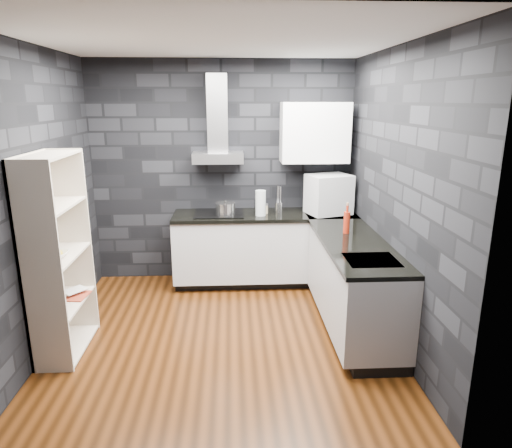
{
  "coord_description": "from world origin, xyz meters",
  "views": [
    {
      "loc": [
        0.11,
        -4.04,
        2.23
      ],
      "look_at": [
        0.35,
        0.45,
        1.0
      ],
      "focal_mm": 32.0,
      "sensor_mm": 36.0,
      "label": 1
    }
  ],
  "objects": [
    {
      "name": "hood_chimney",
      "position": [
        -0.05,
        1.5,
        2.07
      ],
      "size": [
        0.24,
        0.2,
        0.9
      ],
      "primitive_type": "cube",
      "color": "#ACACB1",
      "rests_on": "hood_body"
    },
    {
      "name": "wall_right",
      "position": [
        1.62,
        0.0,
        1.35
      ],
      "size": [
        0.05,
        3.2,
        2.7
      ],
      "primitive_type": "cube",
      "color": "black",
      "rests_on": "ground"
    },
    {
      "name": "counter_right_cab",
      "position": [
        1.3,
        0.1,
        0.48
      ],
      "size": [
        0.6,
        1.8,
        0.76
      ],
      "primitive_type": "cube",
      "color": "#BBBBC0",
      "rests_on": "ground"
    },
    {
      "name": "glass_vase",
      "position": [
        0.44,
        1.2,
        1.05
      ],
      "size": [
        0.15,
        0.15,
        0.3
      ],
      "primitive_type": "cylinder",
      "rotation": [
        0.0,
        0.0,
        0.29
      ],
      "color": "silver",
      "rests_on": "counter_back_top"
    },
    {
      "name": "counter_back_top",
      "position": [
        0.5,
        1.29,
        0.88
      ],
      "size": [
        2.2,
        0.62,
        0.04
      ],
      "primitive_type": "cube",
      "color": "black",
      "rests_on": "counter_back_cab"
    },
    {
      "name": "sink_rim",
      "position": [
        1.3,
        -0.4,
        0.89
      ],
      "size": [
        0.44,
        0.4,
        0.01
      ],
      "primitive_type": "cube",
      "color": "#ACACB1",
      "rests_on": "counter_right_top"
    },
    {
      "name": "pot",
      "position": [
        0.03,
        1.2,
        0.98
      ],
      "size": [
        0.26,
        0.26,
        0.13
      ],
      "primitive_type": "cylinder",
      "rotation": [
        0.0,
        0.0,
        0.19
      ],
      "color": "silver",
      "rests_on": "cooktop"
    },
    {
      "name": "wall_back",
      "position": [
        0.0,
        1.62,
        1.35
      ],
      "size": [
        3.2,
        0.05,
        2.7
      ],
      "primitive_type": "cube",
      "color": "black",
      "rests_on": "ground"
    },
    {
      "name": "counter_corner_top",
      "position": [
        1.3,
        1.3,
        0.88
      ],
      "size": [
        0.62,
        0.62,
        0.04
      ],
      "primitive_type": "cube",
      "color": "black",
      "rests_on": "counter_right_cab"
    },
    {
      "name": "wall_left",
      "position": [
        -1.62,
        0.0,
        1.35
      ],
      "size": [
        0.05,
        3.2,
        2.7
      ],
      "primitive_type": "cube",
      "color": "black",
      "rests_on": "ground"
    },
    {
      "name": "counter_right_top",
      "position": [
        1.29,
        0.1,
        0.88
      ],
      "size": [
        0.62,
        1.8,
        0.04
      ],
      "primitive_type": "cube",
      "color": "black",
      "rests_on": "counter_right_cab"
    },
    {
      "name": "toekick_back",
      "position": [
        0.5,
        1.34,
        0.05
      ],
      "size": [
        2.18,
        0.5,
        0.1
      ],
      "primitive_type": "cube",
      "color": "black",
      "rests_on": "ground"
    },
    {
      "name": "wall_front",
      "position": [
        0.0,
        -1.62,
        1.35
      ],
      "size": [
        3.2,
        0.05,
        2.7
      ],
      "primitive_type": "cube",
      "color": "black",
      "rests_on": "ground"
    },
    {
      "name": "counter_back_cab",
      "position": [
        0.5,
        1.3,
        0.48
      ],
      "size": [
        2.2,
        0.6,
        0.76
      ],
      "primitive_type": "cube",
      "color": "#BBBBC0",
      "rests_on": "ground"
    },
    {
      "name": "bookshelf",
      "position": [
        -1.42,
        -0.17,
        0.9
      ],
      "size": [
        0.49,
        0.85,
        1.8
      ],
      "primitive_type": "cube",
      "rotation": [
        0.0,
        0.0,
        0.19
      ],
      "color": "beige",
      "rests_on": "ground"
    },
    {
      "name": "appliance_garage",
      "position": [
        1.27,
        1.27,
        1.12
      ],
      "size": [
        0.58,
        0.51,
        0.48
      ],
      "primitive_type": "cube",
      "rotation": [
        0.0,
        0.0,
        0.32
      ],
      "color": "silver",
      "rests_on": "counter_back_top"
    },
    {
      "name": "fruit_bowl",
      "position": [
        -1.42,
        -0.24,
        0.94
      ],
      "size": [
        0.24,
        0.24,
        0.05
      ],
      "primitive_type": "imported",
      "rotation": [
        0.0,
        0.0,
        -0.12
      ],
      "color": "white",
      "rests_on": "bookshelf"
    },
    {
      "name": "ground",
      "position": [
        0.0,
        0.0,
        0.0
      ],
      "size": [
        3.2,
        3.2,
        0.0
      ],
      "primitive_type": "plane",
      "color": "#44210B"
    },
    {
      "name": "upper_cabinet",
      "position": [
        1.1,
        1.43,
        1.85
      ],
      "size": [
        0.8,
        0.35,
        0.7
      ],
      "primitive_type": "cube",
      "color": "white",
      "rests_on": "wall_back"
    },
    {
      "name": "red_bottle",
      "position": [
        1.28,
        0.42,
        1.01
      ],
      "size": [
        0.07,
        0.07,
        0.22
      ],
      "primitive_type": "cylinder",
      "rotation": [
        0.0,
        0.0,
        -0.0
      ],
      "color": "maroon",
      "rests_on": "counter_right_top"
    },
    {
      "name": "cooktop",
      "position": [
        -0.05,
        1.3,
        0.91
      ],
      "size": [
        0.58,
        0.5,
        0.01
      ],
      "primitive_type": "cube",
      "color": "black",
      "rests_on": "counter_back_top"
    },
    {
      "name": "book_second",
      "position": [
        -1.44,
        0.05,
        0.59
      ],
      "size": [
        0.13,
        0.11,
        0.21
      ],
      "primitive_type": "imported",
      "rotation": [
        0.0,
        0.0,
        -0.7
      ],
      "color": "#B2B2B2",
      "rests_on": "bookshelf"
    },
    {
      "name": "book_red",
      "position": [
        -1.43,
        -0.03,
        0.57
      ],
      "size": [
        0.18,
        0.05,
        0.25
      ],
      "primitive_type": "imported",
      "rotation": [
        0.0,
        0.0,
        -0.13
      ],
      "color": "maroon",
      "rests_on": "bookshelf"
    },
    {
      "name": "hood_body",
      "position": [
        -0.05,
        1.43,
        1.56
      ],
      "size": [
        0.6,
        0.34,
        0.12
      ],
      "primitive_type": "cube",
      "color": "#ACACB1",
      "rests_on": "wall_back"
    },
    {
      "name": "storage_jar",
      "position": [
        0.5,
        1.3,
        0.95
      ],
      "size": [
        0.09,
        0.09,
        0.1
      ],
      "primitive_type": "cylinder",
      "rotation": [
        0.0,
        0.0,
        0.08
      ],
      "color": "#C1AF88",
      "rests_on": "counter_back_top"
    },
    {
      "name": "ceiling",
      "position": [
        0.0,
        0.0,
        2.7
      ],
      "size": [
        3.2,
        3.2,
        0.0
      ],
      "primitive_type": "plane",
      "rotation": [
        3.14,
        0.0,
        0.0
      ],
      "color": "white"
    },
    {
      "name": "toekick_right",
      "position": [
        1.34,
        0.1,
        0.05
      ],
      "size": [
        0.5,
        1.78,
        0.1
      ],
      "primitive_type": "cube",
      "color": "black",
      "rests_on": "ground"
    },
    {
      "name": "utensil_crock",
      "position": [
        0.68,
        1.36,
        0.96
      ],
      "size": [
        0.1,
        0.1,
        0.12
      ],
      "primitive_type": "cylinder",
      "rotation": [
        0.0,
        0.0,
        -0.13
      ],
      "color": "silver",
      "rests_on": "counter_back_top"
    }
  ]
}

